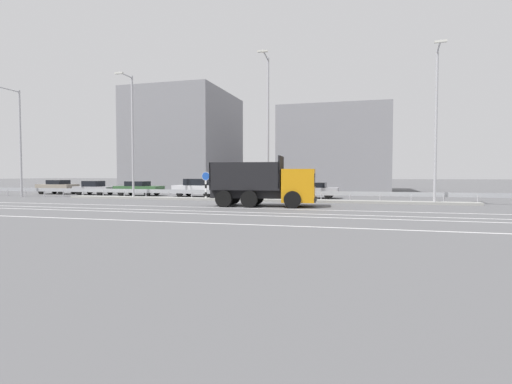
# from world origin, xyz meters

# --- Properties ---
(ground_plane) EXTENTS (320.00, 320.00, 0.00)m
(ground_plane) POSITION_xyz_m (0.00, 0.00, 0.00)
(ground_plane) COLOR #565659
(lane_strip_0) EXTENTS (57.86, 0.16, 0.01)m
(lane_strip_0) POSITION_xyz_m (2.20, -4.36, 0.00)
(lane_strip_0) COLOR silver
(lane_strip_0) RESTS_ON ground_plane
(lane_strip_1) EXTENTS (57.86, 0.16, 0.01)m
(lane_strip_1) POSITION_xyz_m (2.20, -6.81, 0.00)
(lane_strip_1) COLOR silver
(lane_strip_1) RESTS_ON ground_plane
(lane_strip_2) EXTENTS (57.86, 0.16, 0.01)m
(lane_strip_2) POSITION_xyz_m (2.20, -8.28, 0.00)
(lane_strip_2) COLOR silver
(lane_strip_2) RESTS_ON ground_plane
(lane_strip_3) EXTENTS (57.86, 0.16, 0.01)m
(lane_strip_3) POSITION_xyz_m (2.20, -11.80, 0.00)
(lane_strip_3) COLOR silver
(lane_strip_3) RESTS_ON ground_plane
(median_island) EXTENTS (31.82, 1.10, 0.18)m
(median_island) POSITION_xyz_m (0.00, 2.02, 0.09)
(median_island) COLOR gray
(median_island) RESTS_ON ground_plane
(median_guardrail) EXTENTS (57.86, 0.09, 0.78)m
(median_guardrail) POSITION_xyz_m (0.00, 2.99, 0.57)
(median_guardrail) COLOR #9EA0A5
(median_guardrail) RESTS_ON ground_plane
(dump_truck) EXTENTS (6.84, 3.18, 3.19)m
(dump_truck) POSITION_xyz_m (3.04, -2.48, 1.22)
(dump_truck) COLOR orange
(dump_truck) RESTS_ON ground_plane
(median_road_sign) EXTENTS (0.68, 0.16, 2.24)m
(median_road_sign) POSITION_xyz_m (-3.64, 2.02, 1.16)
(median_road_sign) COLOR white
(median_road_sign) RESTS_ON ground_plane
(street_lamp_0) EXTENTS (0.71, 2.66, 9.62)m
(street_lamp_0) POSITION_xyz_m (-21.70, 1.80, 5.35)
(street_lamp_0) COLOR #ADADB2
(street_lamp_0) RESTS_ON ground_plane
(street_lamp_1) EXTENTS (0.71, 2.05, 10.14)m
(street_lamp_1) POSITION_xyz_m (-10.13, 1.86, 5.54)
(street_lamp_1) COLOR #ADADB2
(street_lamp_1) RESTS_ON ground_plane
(street_lamp_2) EXTENTS (0.72, 2.58, 10.67)m
(street_lamp_2) POSITION_xyz_m (1.46, 1.70, 5.88)
(street_lamp_2) COLOR #ADADB2
(street_lamp_2) RESTS_ON ground_plane
(street_lamp_3) EXTENTS (0.71, 2.75, 10.29)m
(street_lamp_3) POSITION_xyz_m (13.00, 1.69, 5.70)
(street_lamp_3) COLOR #ADADB2
(street_lamp_3) RESTS_ON ground_plane
(parked_car_0) EXTENTS (3.92, 1.99, 1.46)m
(parked_car_0) POSITION_xyz_m (-22.41, 7.16, 0.75)
(parked_car_0) COLOR gray
(parked_car_0) RESTS_ON ground_plane
(parked_car_1) EXTENTS (3.93, 1.88, 1.39)m
(parked_car_1) POSITION_xyz_m (-17.68, 6.82, 0.70)
(parked_car_1) COLOR #A3A3A8
(parked_car_1) RESTS_ON ground_plane
(parked_car_2) EXTENTS (4.57, 2.00, 1.37)m
(parked_car_2) POSITION_xyz_m (-12.65, 6.83, 0.71)
(parked_car_2) COLOR #335B33
(parked_car_2) RESTS_ON ground_plane
(parked_car_3) EXTENTS (4.44, 2.07, 1.64)m
(parked_car_3) POSITION_xyz_m (-6.38, 6.50, 0.81)
(parked_car_3) COLOR silver
(parked_car_3) RESTS_ON ground_plane
(parked_car_4) EXTENTS (4.72, 2.05, 1.45)m
(parked_car_4) POSITION_xyz_m (-1.29, 6.89, 0.72)
(parked_car_4) COLOR navy
(parked_car_4) RESTS_ON ground_plane
(parked_car_5) EXTENTS (4.09, 2.03, 1.35)m
(parked_car_5) POSITION_xyz_m (4.27, 7.07, 0.70)
(parked_car_5) COLOR #A3A3A8
(parked_car_5) RESTS_ON ground_plane
(background_building_0) EXTENTS (11.46, 13.83, 12.60)m
(background_building_0) POSITION_xyz_m (-14.52, 21.22, 6.30)
(background_building_0) COLOR gray
(background_building_0) RESTS_ON ground_plane
(background_building_1) EXTENTS (11.91, 15.97, 9.46)m
(background_building_1) POSITION_xyz_m (5.05, 22.58, 4.73)
(background_building_1) COLOR gray
(background_building_1) RESTS_ON ground_plane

